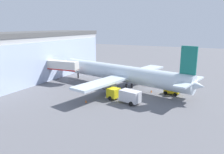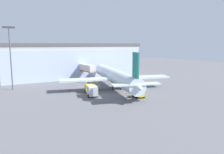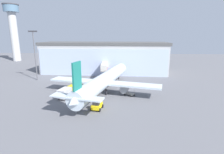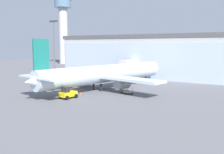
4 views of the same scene
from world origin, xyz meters
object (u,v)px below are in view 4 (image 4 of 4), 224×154
(apron_light_mast, at_px, (54,43))
(safety_cone_wingtip, at_px, (66,83))
(airplane, at_px, (104,74))
(safety_cone_nose, at_px, (81,93))
(jet_bridge, at_px, (133,64))
(catering_truck, at_px, (59,82))
(pushback_tug, at_px, (68,93))
(control_tower, at_px, (63,25))
(baggage_cart, at_px, (127,91))

(apron_light_mast, bearing_deg, safety_cone_wingtip, -37.99)
(airplane, bearing_deg, safety_cone_wingtip, 93.86)
(safety_cone_nose, bearing_deg, jet_bridge, 92.22)
(catering_truck, relative_size, safety_cone_wingtip, 13.85)
(apron_light_mast, xyz_separation_m, pushback_tug, (26.08, -25.22, -9.68))
(catering_truck, xyz_separation_m, pushback_tug, (9.16, -7.86, -0.49))
(control_tower, height_order, airplane, control_tower)
(catering_truck, xyz_separation_m, safety_cone_wingtip, (-3.54, 6.91, -1.19))
(jet_bridge, xyz_separation_m, airplane, (1.93, -19.09, -0.94))
(jet_bridge, distance_m, baggage_cart, 23.77)
(control_tower, relative_size, baggage_cart, 10.95)
(apron_light_mast, xyz_separation_m, airplane, (26.58, -12.72, -7.10))
(apron_light_mast, height_order, pushback_tug, apron_light_mast)
(pushback_tug, distance_m, safety_cone_nose, 4.73)
(control_tower, relative_size, safety_cone_nose, 63.56)
(apron_light_mast, height_order, baggage_cart, apron_light_mast)
(apron_light_mast, bearing_deg, jet_bridge, 14.49)
(jet_bridge, xyz_separation_m, apron_light_mast, (-24.65, -6.37, 6.16))
(safety_cone_nose, relative_size, safety_cone_wingtip, 1.00)
(jet_bridge, height_order, safety_cone_wingtip, jet_bridge)
(apron_light_mast, bearing_deg, pushback_tug, -44.04)
(control_tower, xyz_separation_m, safety_cone_nose, (63.20, -69.40, -20.97))
(catering_truck, xyz_separation_m, safety_cone_nose, (8.77, -3.20, -1.19))
(apron_light_mast, relative_size, safety_cone_wingtip, 32.47)
(baggage_cart, height_order, safety_cone_nose, baggage_cart)
(jet_bridge, relative_size, apron_light_mast, 0.78)
(jet_bridge, bearing_deg, baggage_cart, -159.86)
(pushback_tug, relative_size, safety_cone_nose, 6.28)
(control_tower, relative_size, apron_light_mast, 1.96)
(airplane, xyz_separation_m, baggage_cart, (7.09, -2.54, -3.06))
(airplane, relative_size, safety_cone_nose, 72.57)
(apron_light_mast, bearing_deg, airplane, -25.58)
(airplane, height_order, safety_cone_nose, airplane)
(baggage_cart, height_order, pushback_tug, pushback_tug)
(baggage_cart, relative_size, pushback_tug, 0.92)
(jet_bridge, distance_m, apron_light_mast, 26.19)
(jet_bridge, distance_m, control_tower, 77.13)
(airplane, relative_size, catering_truck, 5.24)
(safety_cone_nose, bearing_deg, safety_cone_wingtip, 140.61)
(jet_bridge, bearing_deg, pushback_tug, -179.91)
(control_tower, bearing_deg, pushback_tug, -49.35)
(safety_cone_nose, xyz_separation_m, safety_cone_wingtip, (-12.32, 10.11, 0.00))
(safety_cone_nose, bearing_deg, baggage_cart, 33.61)
(apron_light_mast, distance_m, pushback_tug, 37.55)
(jet_bridge, distance_m, safety_cone_wingtip, 20.68)
(catering_truck, bearing_deg, airplane, -50.40)
(catering_truck, distance_m, safety_cone_nose, 9.42)
(catering_truck, distance_m, pushback_tug, 12.08)
(control_tower, bearing_deg, baggage_cart, -42.00)
(baggage_cart, bearing_deg, control_tower, 176.02)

